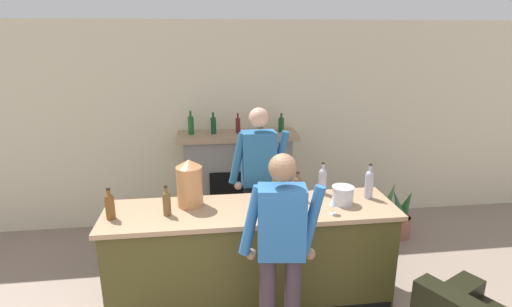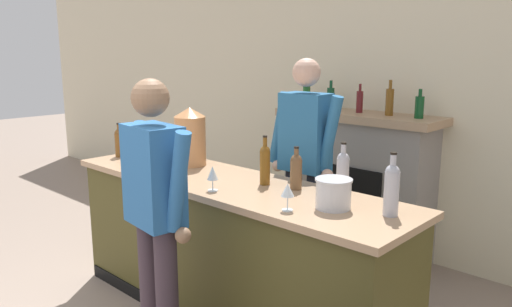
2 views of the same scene
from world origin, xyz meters
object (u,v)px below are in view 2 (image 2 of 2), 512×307
Objects in this scene: person_bartender at (304,167)px; copper_dispenser at (190,136)px; ice_bucket_steel at (333,193)px; wine_bottle_cabernet_heavy at (296,170)px; fireplace_stone at (356,182)px; wine_bottle_port_short at (155,149)px; wine_glass_back_row at (288,191)px; wine_bottle_rose_blush at (265,163)px; wine_bottle_riesling_slim at (343,171)px; person_customer at (156,216)px; wine_bottle_burgundy_dark at (392,188)px; wine_bottle_chardonnay_pale at (120,141)px; wine_glass_mid_counter at (213,174)px.

person_bartender reaches higher than copper_dispenser.
wine_bottle_cabernet_heavy is at bearing 157.40° from ice_bucket_steel.
fireplace_stone is 1.92m from wine_bottle_port_short.
copper_dispenser is at bearing 164.13° from wine_glass_back_row.
ice_bucket_steel is at bearing -62.56° from fireplace_stone.
wine_bottle_rose_blush is at bearing 144.78° from wine_glass_back_row.
ice_bucket_steel is at bearing 52.50° from wine_glass_back_row.
person_bartender is at bearing 37.27° from wine_bottle_port_short.
wine_bottle_cabernet_heavy is at bearing -159.62° from wine_bottle_riesling_slim.
wine_bottle_riesling_slim is (0.61, 0.97, 0.19)m from person_customer.
wine_bottle_burgundy_dark is (1.03, 0.80, 0.20)m from person_customer.
person_customer is 1.32m from wine_bottle_burgundy_dark.
person_bartender is at bearing 35.38° from copper_dispenser.
ice_bucket_steel is 1.64m from wine_bottle_port_short.
wine_bottle_riesling_slim is 1.15× the size of wine_bottle_chardonnay_pale.
person_bartender is 1.58m from wine_bottle_chardonnay_pale.
ice_bucket_steel is 0.76× the size of wine_bottle_cabernet_heavy.
ice_bucket_steel is at bearing 1.36° from wine_bottle_chardonnay_pale.
wine_bottle_rose_blush is (0.24, -1.54, 0.48)m from fireplace_stone.
wine_bottle_riesling_slim is at bearing -61.85° from fireplace_stone.
person_bartender reaches higher than ice_bucket_steel.
fireplace_stone is 1.06m from person_bartender.
person_bartender reaches higher than wine_bottle_chardonnay_pale.
person_customer reaches higher than wine_bottle_cabernet_heavy.
copper_dispenser is 2.14× the size of ice_bucket_steel.
person_bartender is 5.52× the size of wine_bottle_rose_blush.
wine_bottle_rose_blush is 0.37m from wine_glass_mid_counter.
copper_dispenser is 0.82m from wine_bottle_rose_blush.
wine_bottle_burgundy_dark reaches higher than ice_bucket_steel.
wine_bottle_burgundy_dark is 2.23× the size of wine_glass_back_row.
wine_bottle_cabernet_heavy is at bearing 12.80° from wine_bottle_rose_blush.
wine_bottle_port_short is at bearing 1.50° from wine_bottle_chardonnay_pale.
person_customer is 6.27× the size of wine_bottle_port_short.
wine_glass_back_row is (1.48, -0.17, -0.01)m from wine_bottle_port_short.
wine_bottle_riesling_slim is 0.30m from wine_bottle_cabernet_heavy.
copper_dispenser is at bearing -144.62° from person_bartender.
person_customer is 1.02m from ice_bucket_steel.
wine_bottle_chardonnay_pale reaches higher than wine_bottle_cabernet_heavy.
wine_glass_mid_counter is at bearing -87.09° from fireplace_stone.
wine_bottle_burgundy_dark is 2.17× the size of wine_glass_mid_counter.
person_customer is at bearing -24.82° from wine_bottle_chardonnay_pale.
fireplace_stone is at bearing 117.44° from ice_bucket_steel.
wine_bottle_burgundy_dark is at bearing -53.21° from fireplace_stone.
wine_glass_mid_counter is (0.10, -1.89, 0.44)m from fireplace_stone.
wine_bottle_riesling_slim is (1.32, 0.12, -0.08)m from copper_dispenser.
wine_glass_mid_counter is at bearing -178.60° from wine_glass_back_row.
copper_dispenser is at bearing 173.98° from ice_bucket_steel.
wine_glass_mid_counter is at bearing -132.64° from wine_bottle_cabernet_heavy.
copper_dispenser reaches higher than ice_bucket_steel.
fireplace_stone is 3.62× the size of copper_dispenser.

